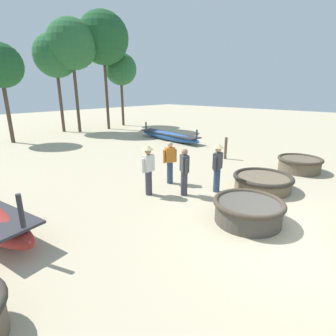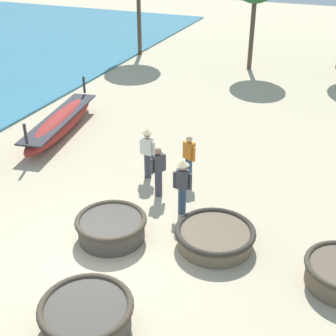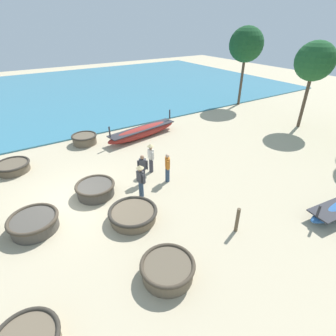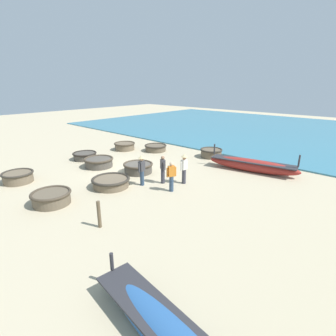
% 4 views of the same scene
% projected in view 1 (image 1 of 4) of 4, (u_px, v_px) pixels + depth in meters
% --- Properties ---
extents(ground_plane, '(80.00, 80.00, 0.00)m').
position_uv_depth(ground_plane, '(281.00, 233.00, 6.40)').
color(ground_plane, '#BCAD8C').
extents(coracle_tilted, '(1.85, 1.85, 0.61)m').
position_uv_depth(coracle_tilted, '(248.00, 210.00, 6.85)').
color(coracle_tilted, '#4C473F').
rests_on(coracle_tilted, ground).
extents(coracle_weathered, '(2.04, 2.04, 0.51)m').
position_uv_depth(coracle_weathered, '(263.00, 181.00, 9.13)').
color(coracle_weathered, brown).
rests_on(coracle_weathered, ground).
extents(coracle_far_right, '(1.79, 1.79, 0.60)m').
position_uv_depth(coracle_far_right, '(299.00, 164.00, 11.13)').
color(coracle_far_right, brown).
rests_on(coracle_far_right, ground).
extents(long_boat_red_hull, '(1.57, 5.70, 1.01)m').
position_uv_depth(long_boat_red_hull, '(169.00, 136.00, 17.89)').
color(long_boat_red_hull, '#285693').
rests_on(long_boat_red_hull, ground).
extents(fisherman_hauling, '(0.52, 0.36, 1.67)m').
position_uv_depth(fisherman_hauling, '(218.00, 165.00, 8.71)').
color(fisherman_hauling, '#2D425B').
rests_on(fisherman_hauling, ground).
extents(fisherman_standing_right, '(0.37, 0.46, 1.57)m').
position_uv_depth(fisherman_standing_right, '(184.00, 171.00, 8.45)').
color(fisherman_standing_right, '#383842').
rests_on(fisherman_standing_right, ground).
extents(fisherman_standing_left, '(0.53, 0.36, 1.67)m').
position_uv_depth(fisherman_standing_left, '(148.00, 167.00, 8.45)').
color(fisherman_standing_left, '#383842').
rests_on(fisherman_standing_left, ground).
extents(fisherman_by_coracle, '(0.48, 0.35, 1.57)m').
position_uv_depth(fisherman_by_coracle, '(170.00, 161.00, 9.55)').
color(fisherman_by_coracle, '#2D425B').
rests_on(fisherman_by_coracle, ground).
extents(mooring_post_shoreline, '(0.14, 0.14, 1.09)m').
position_uv_depth(mooring_post_shoreline, '(226.00, 148.00, 13.03)').
color(mooring_post_shoreline, brown).
rests_on(mooring_post_shoreline, ground).
extents(tree_rightmost, '(3.28, 3.28, 7.46)m').
position_uv_depth(tree_rightmost, '(55.00, 56.00, 19.94)').
color(tree_rightmost, '#4C3D2D').
rests_on(tree_rightmost, ground).
extents(tree_leftmost, '(2.88, 2.88, 6.55)m').
position_uv_depth(tree_leftmost, '(121.00, 69.00, 23.87)').
color(tree_leftmost, '#4C3D2D').
rests_on(tree_leftmost, ground).
extents(tree_right_mid, '(3.70, 3.70, 8.43)m').
position_uv_depth(tree_right_mid, '(72.00, 45.00, 19.58)').
color(tree_right_mid, '#4C3D2D').
rests_on(tree_right_mid, ground).
extents(tree_tall_back, '(4.10, 4.10, 9.34)m').
position_uv_depth(tree_tall_back, '(103.00, 38.00, 21.00)').
color(tree_tall_back, '#4C3D2D').
rests_on(tree_tall_back, ground).
extents(tree_left_mid, '(2.67, 2.67, 6.09)m').
position_uv_depth(tree_left_mid, '(0.00, 66.00, 15.86)').
color(tree_left_mid, '#4C3D2D').
rests_on(tree_left_mid, ground).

